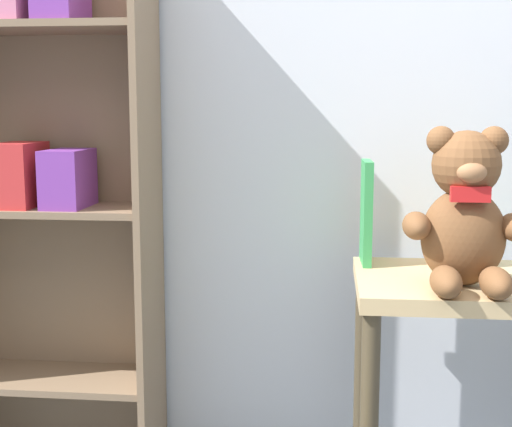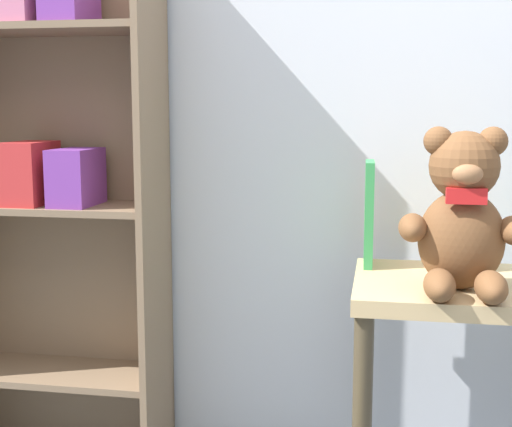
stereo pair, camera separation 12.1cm
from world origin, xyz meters
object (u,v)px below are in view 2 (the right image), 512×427
object	(u,v)px
book_standing_green	(370,213)
book_standing_orange	(468,224)
display_table	(471,332)
teddy_bear	(463,217)
bookshelf_side	(61,172)

from	to	relation	value
book_standing_green	book_standing_orange	xyz separation A→B (m)	(0.23, 0.00, -0.02)
display_table	teddy_bear	size ratio (longest dim) A/B	1.77
teddy_bear	book_standing_green	distance (m)	0.29
book_standing_green	teddy_bear	bearing A→B (deg)	-49.83
teddy_bear	book_standing_orange	bearing A→B (deg)	80.41
bookshelf_side	display_table	world-z (taller)	bookshelf_side
book_standing_green	book_standing_orange	size ratio (longest dim) A/B	1.19
bookshelf_side	book_standing_orange	xyz separation A→B (m)	(1.06, -0.06, -0.10)
book_standing_green	book_standing_orange	world-z (taller)	book_standing_green
bookshelf_side	teddy_bear	bearing A→B (deg)	-15.41
bookshelf_side	teddy_bear	size ratio (longest dim) A/B	4.22
book_standing_orange	book_standing_green	bearing A→B (deg)	-178.62
display_table	book_standing_green	world-z (taller)	book_standing_green
bookshelf_side	book_standing_green	size ratio (longest dim) A/B	5.71
teddy_bear	book_standing_orange	xyz separation A→B (m)	(0.04, 0.22, -0.05)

